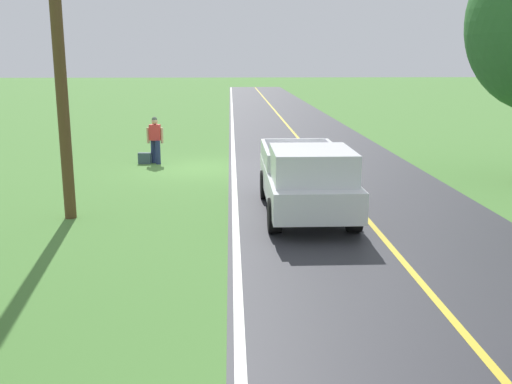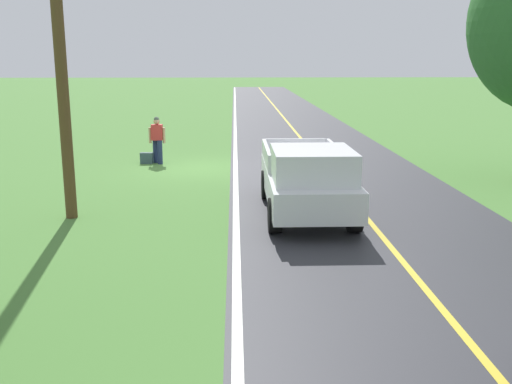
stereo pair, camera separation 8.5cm
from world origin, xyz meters
TOP-DOWN VIEW (x-y plane):
  - ground_plane at (0.00, 0.00)m, footprint 200.00×200.00m
  - road_surface at (-4.53, 0.00)m, footprint 6.83×120.00m
  - lane_edge_line at (-1.30, 0.00)m, footprint 0.16×117.60m
  - lane_centre_line at (-4.53, 0.00)m, footprint 0.14×117.60m
  - hitchhiker_walking at (1.61, -1.06)m, footprint 0.62×0.52m
  - suitcase_carried at (2.03, -1.00)m, footprint 0.47×0.23m
  - pickup_truck_passing at (-3.08, 6.61)m, footprint 2.10×5.40m
  - utility_pole_roadside at (2.78, 6.56)m, footprint 0.28×0.28m

SIDE VIEW (x-z plane):
  - ground_plane at x=0.00m, z-range 0.00..0.00m
  - road_surface at x=-4.53m, z-range 0.00..0.00m
  - lane_edge_line at x=-1.30m, z-range 0.00..0.01m
  - lane_centre_line at x=-4.53m, z-range 0.00..0.01m
  - suitcase_carried at x=2.03m, z-range 0.00..0.41m
  - pickup_truck_passing at x=-3.08m, z-range 0.06..1.88m
  - hitchhiker_walking at x=1.61m, z-range 0.11..1.85m
  - utility_pole_roadside at x=2.78m, z-range 0.00..7.20m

